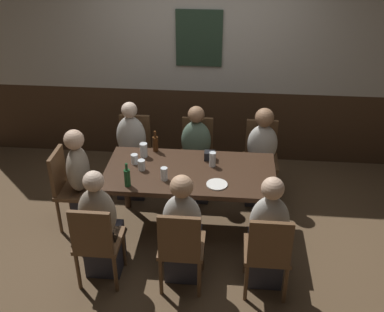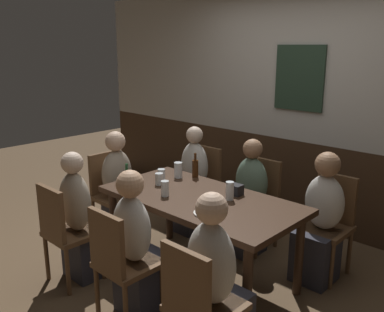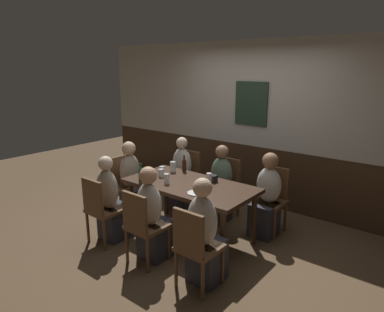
{
  "view_description": "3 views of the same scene",
  "coord_description": "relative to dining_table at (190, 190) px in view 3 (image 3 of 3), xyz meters",
  "views": [
    {
      "loc": [
        0.38,
        -3.93,
        3.17
      ],
      "look_at": [
        0.03,
        -0.07,
        0.95
      ],
      "focal_mm": 43.43,
      "sensor_mm": 36.0,
      "label": 1
    },
    {
      "loc": [
        2.21,
        -2.44,
        1.97
      ],
      "look_at": [
        -0.06,
        -0.03,
        1.09
      ],
      "focal_mm": 39.29,
      "sensor_mm": 36.0,
      "label": 2
    },
    {
      "loc": [
        2.65,
        -3.27,
        2.2
      ],
      "look_at": [
        0.02,
        0.02,
        1.11
      ],
      "focal_mm": 32.39,
      "sensor_mm": 36.0,
      "label": 3
    }
  ],
  "objects": [
    {
      "name": "person_left_near",
      "position": [
        -0.75,
        -0.68,
        -0.18
      ],
      "size": [
        0.34,
        0.37,
        1.13
      ],
      "color": "#2D2D38",
      "rests_on": "ground_plane"
    },
    {
      "name": "person_left_far",
      "position": [
        -0.75,
        0.68,
        -0.18
      ],
      "size": [
        0.34,
        0.37,
        1.14
      ],
      "color": "#2D2D38",
      "rests_on": "ground_plane"
    },
    {
      "name": "chair_right_near",
      "position": [
        0.75,
        -0.84,
        -0.16
      ],
      "size": [
        0.4,
        0.4,
        0.88
      ],
      "color": "brown",
      "rests_on": "ground_plane"
    },
    {
      "name": "chair_left_far",
      "position": [
        -0.75,
        0.84,
        -0.16
      ],
      "size": [
        0.4,
        0.4,
        0.88
      ],
      "color": "brown",
      "rests_on": "ground_plane"
    },
    {
      "name": "chair_left_near",
      "position": [
        -0.75,
        -0.84,
        -0.16
      ],
      "size": [
        0.4,
        0.4,
        0.88
      ],
      "color": "brown",
      "rests_on": "ground_plane"
    },
    {
      "name": "condiment_caddy",
      "position": [
        0.18,
        0.24,
        0.13
      ],
      "size": [
        0.11,
        0.09,
        0.09
      ],
      "primitive_type": "cube",
      "color": "black",
      "rests_on": "dining_table"
    },
    {
      "name": "person_right_far",
      "position": [
        0.75,
        0.68,
        -0.18
      ],
      "size": [
        0.34,
        0.37,
        1.12
      ],
      "color": "#2D2D38",
      "rests_on": "ground_plane"
    },
    {
      "name": "person_mid_far",
      "position": [
        -0.0,
        0.68,
        -0.19
      ],
      "size": [
        0.34,
        0.37,
        1.12
      ],
      "color": "#2D2D38",
      "rests_on": "ground_plane"
    },
    {
      "name": "person_head_west",
      "position": [
        -1.1,
        0.0,
        -0.18
      ],
      "size": [
        0.37,
        0.34,
        1.14
      ],
      "color": "#2D2D38",
      "rests_on": "ground_plane"
    },
    {
      "name": "chair_head_west",
      "position": [
        -1.27,
        0.0,
        -0.16
      ],
      "size": [
        0.4,
        0.4,
        0.88
      ],
      "color": "brown",
      "rests_on": "ground_plane"
    },
    {
      "name": "person_mid_near",
      "position": [
        0.0,
        -0.68,
        -0.18
      ],
      "size": [
        0.34,
        0.37,
        1.13
      ],
      "color": "#2D2D38",
      "rests_on": "ground_plane"
    },
    {
      "name": "pint_glass_pale",
      "position": [
        0.22,
        0.12,
        0.15
      ],
      "size": [
        0.07,
        0.07,
        0.15
      ],
      "color": "silver",
      "rests_on": "dining_table"
    },
    {
      "name": "dining_table",
      "position": [
        0.0,
        0.0,
        0.0
      ],
      "size": [
        1.7,
        0.86,
        0.74
      ],
      "color": "#382316",
      "rests_on": "ground_plane"
    },
    {
      "name": "chair_mid_near",
      "position": [
        0.0,
        -0.84,
        -0.16
      ],
      "size": [
        0.4,
        0.4,
        0.88
      ],
      "color": "brown",
      "rests_on": "ground_plane"
    },
    {
      "name": "plate_white_large",
      "position": [
        0.28,
        -0.23,
        0.09
      ],
      "size": [
        0.2,
        0.2,
        0.01
      ],
      "primitive_type": "cylinder",
      "color": "white",
      "rests_on": "dining_table"
    },
    {
      "name": "beer_bottle_green",
      "position": [
        -0.56,
        -0.32,
        0.18
      ],
      "size": [
        0.06,
        0.06,
        0.24
      ],
      "color": "#194723",
      "rests_on": "dining_table"
    },
    {
      "name": "beer_glass_tall",
      "position": [
        -0.48,
        -0.02,
        0.13
      ],
      "size": [
        0.07,
        0.07,
        0.11
      ],
      "color": "silver",
      "rests_on": "dining_table"
    },
    {
      "name": "beer_bottle_brown",
      "position": [
        -0.41,
        0.37,
        0.17
      ],
      "size": [
        0.06,
        0.06,
        0.24
      ],
      "color": "#42230F",
      "rests_on": "dining_table"
    },
    {
      "name": "pint_glass_amber",
      "position": [
        -0.58,
        0.09,
        0.13
      ],
      "size": [
        0.07,
        0.07,
        0.1
      ],
      "color": "silver",
      "rests_on": "dining_table"
    },
    {
      "name": "chair_right_far",
      "position": [
        0.75,
        0.84,
        -0.16
      ],
      "size": [
        0.4,
        0.4,
        0.88
      ],
      "color": "brown",
      "rests_on": "ground_plane"
    },
    {
      "name": "person_right_near",
      "position": [
        0.75,
        -0.68,
        -0.17
      ],
      "size": [
        0.34,
        0.37,
        1.15
      ],
      "color": "#2D2D38",
      "rests_on": "ground_plane"
    },
    {
      "name": "beer_glass_half",
      "position": [
        -0.51,
        0.25,
        0.15
      ],
      "size": [
        0.08,
        0.08,
        0.15
      ],
      "color": "silver",
      "rests_on": "dining_table"
    },
    {
      "name": "ground_plane",
      "position": [
        0.0,
        0.0,
        -0.66
      ],
      "size": [
        12.0,
        12.0,
        0.0
      ],
      "primitive_type": "plane",
      "color": "brown"
    },
    {
      "name": "wall_back",
      "position": [
        -0.0,
        1.65,
        0.65
      ],
      "size": [
        6.4,
        0.13,
        2.6
      ],
      "color": "#3D2819",
      "rests_on": "ground_plane"
    },
    {
      "name": "tumbler_short",
      "position": [
        -0.23,
        -0.19,
        0.14
      ],
      "size": [
        0.07,
        0.07,
        0.13
      ],
      "color": "silver",
      "rests_on": "dining_table"
    },
    {
      "name": "chair_mid_far",
      "position": [
        0.0,
        0.84,
        -0.16
      ],
      "size": [
        0.4,
        0.4,
        0.88
      ],
      "color": "brown",
      "rests_on": "ground_plane"
    }
  ]
}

